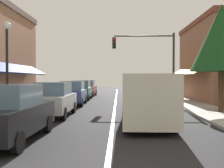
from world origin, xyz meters
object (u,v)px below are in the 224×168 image
Objects in this scene: street_lamp_left_near at (7,54)px; tree_right_near at (221,38)px; van_in_lane at (146,98)px; parked_car_nearest_left at (9,113)px; traffic_signal_mast_arm at (152,55)px; parked_car_far_left at (81,90)px; parked_car_distant_left at (87,88)px; parked_car_third_left at (73,93)px; parked_car_second_left at (54,99)px.

tree_right_near is (10.84, 2.59, 1.08)m from street_lamp_left_near.
street_lamp_left_near is (-6.32, 1.00, 1.96)m from van_in_lane.
parked_car_nearest_left is at bearing -65.71° from street_lamp_left_near.
traffic_signal_mast_arm is (6.16, 13.54, 3.04)m from parked_car_nearest_left.
parked_car_far_left is 4.85m from parked_car_distant_left.
parked_car_nearest_left is at bearing -91.66° from parked_car_third_left.
parked_car_second_left is 0.99× the size of parked_car_distant_left.
street_lamp_left_near reaches higher than parked_car_third_left.
parked_car_second_left is 5.09m from van_in_lane.
tree_right_near is at bearing 36.73° from parked_car_nearest_left.
van_in_lane is (4.50, -2.37, 0.27)m from parked_car_second_left.
street_lamp_left_near is (-1.71, -11.96, 2.23)m from parked_car_far_left.
parked_car_third_left is at bearing 75.74° from street_lamp_left_near.
parked_car_nearest_left is 1.00× the size of parked_car_second_left.
traffic_signal_mast_arm is at bearing 50.34° from street_lamp_left_near.
tree_right_near is (9.04, -4.48, 3.31)m from parked_car_third_left.
traffic_signal_mast_arm is (6.12, 8.22, 3.04)m from parked_car_second_left.
street_lamp_left_near is at bearing -129.66° from traffic_signal_mast_arm.
traffic_signal_mast_arm is at bearing 20.66° from parked_car_third_left.
parked_car_third_left is 0.90× the size of street_lamp_left_near.
parked_car_third_left and parked_car_distant_left have the same top height.
street_lamp_left_near is (-1.78, 3.95, 2.23)m from parked_car_nearest_left.
parked_car_far_left is 13.49m from tree_right_near.
parked_car_nearest_left is at bearing -90.81° from parked_car_second_left.
parked_car_second_left is 0.90× the size of street_lamp_left_near.
parked_car_far_left is 13.76m from van_in_lane.
parked_car_third_left is 1.01× the size of parked_car_far_left.
van_in_lane is at bearing -9.02° from street_lamp_left_near.
traffic_signal_mast_arm is 0.94× the size of tree_right_near.
parked_car_second_left is 10.69m from traffic_signal_mast_arm.
parked_car_third_left and parked_car_far_left have the same top height.
parked_car_far_left is at bearing 91.14° from parked_car_nearest_left.
street_lamp_left_near is at bearing 172.12° from van_in_lane.
van_in_lane is (4.52, -8.07, 0.27)m from parked_car_third_left.
traffic_signal_mast_arm reaches higher than parked_car_third_left.
parked_car_second_left is at bearing -91.31° from parked_car_third_left.
parked_car_nearest_left is 11.65m from tree_right_near.
van_in_lane is at bearing -98.73° from traffic_signal_mast_arm.
parked_car_second_left is at bearing 36.78° from street_lamp_left_near.
parked_car_far_left is at bearing 81.85° from street_lamp_left_near.
parked_car_nearest_left is 15.18m from traffic_signal_mast_arm.
tree_right_near is at bearing -27.96° from parked_car_third_left.
parked_car_nearest_left is at bearing -88.58° from parked_car_distant_left.
tree_right_near is at bearing -46.47° from parked_car_far_left.
parked_car_far_left is at bearing 159.14° from traffic_signal_mast_arm.
parked_car_far_left is (-0.11, 10.60, 0.00)m from parked_car_second_left.
parked_car_distant_left is (-0.11, 9.74, 0.00)m from parked_car_third_left.
tree_right_near is at bearing -56.09° from parked_car_distant_left.
tree_right_near is (9.12, -9.37, 3.31)m from parked_car_far_left.
parked_car_second_left and parked_car_distant_left have the same top height.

